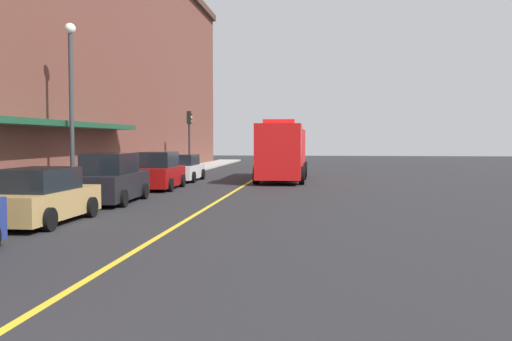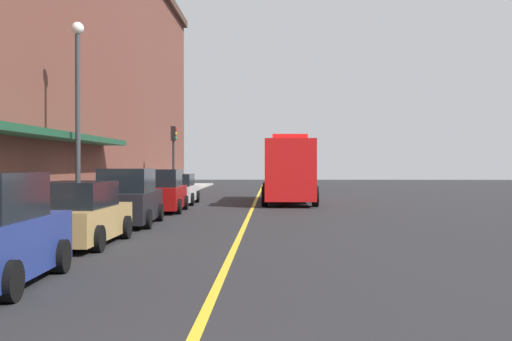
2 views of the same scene
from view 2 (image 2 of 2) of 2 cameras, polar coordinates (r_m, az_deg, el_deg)
ground_plane at (r=29.08m, az=-0.38°, el=-3.50°), size 112.00×112.00×0.00m
sidewalk_left at (r=29.92m, az=-12.35°, el=-3.26°), size 2.40×70.00×0.15m
lane_center_stripe at (r=29.08m, az=-0.38°, el=-3.50°), size 0.16×70.00×0.01m
parked_car_2 at (r=16.91m, az=-15.56°, el=-3.86°), size 2.00×4.40×1.62m
parked_car_3 at (r=22.05m, az=-11.33°, el=-2.50°), size 2.08×4.60×1.92m
parked_car_4 at (r=27.88m, az=-8.44°, el=-1.92°), size 2.09×4.33×1.85m
parked_car_5 at (r=33.27m, az=-7.06°, el=-1.71°), size 2.06×4.39×1.57m
fire_truck at (r=34.29m, az=2.89°, el=-0.07°), size 2.78×9.26×3.52m
parking_meter_0 at (r=33.97m, az=-9.20°, el=-1.14°), size 0.14×0.18×1.33m
parking_meter_2 at (r=30.81m, az=-10.31°, el=-1.31°), size 0.14×0.18×1.33m
street_lamp_left at (r=23.56m, az=-15.62°, el=6.23°), size 0.44×0.44×6.94m
traffic_light_near at (r=40.55m, az=-7.36°, el=2.10°), size 0.38×0.36×4.30m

